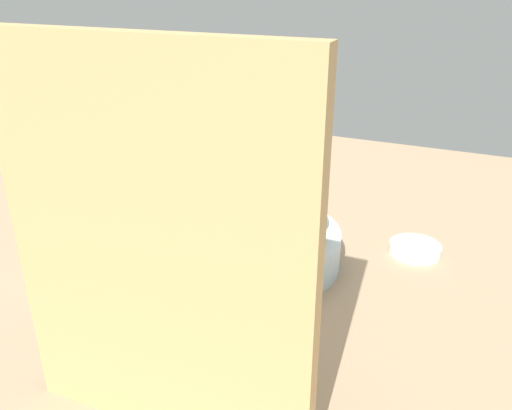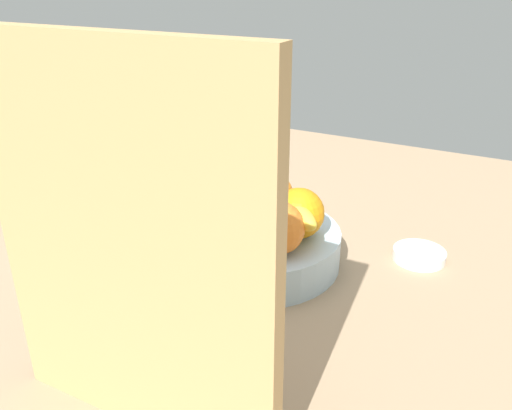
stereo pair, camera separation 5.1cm
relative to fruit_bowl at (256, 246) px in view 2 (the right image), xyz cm
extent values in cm
cube|color=#9C8061|center=(-1.03, 2.78, -4.12)|extent=(180.00, 140.00, 3.00)
cylinder|color=silver|center=(0.00, 0.00, 0.00)|extent=(24.59, 24.59, 5.23)
sphere|color=orange|center=(4.70, 5.37, 6.19)|extent=(7.15, 7.15, 7.15)
sphere|color=orange|center=(-5.56, 4.24, 6.19)|extent=(7.15, 7.15, 7.15)
sphere|color=orange|center=(-6.12, -1.23, 6.19)|extent=(7.15, 7.15, 7.15)
sphere|color=orange|center=(0.23, -4.77, 6.19)|extent=(7.15, 7.15, 7.15)
sphere|color=orange|center=(6.19, -0.41, 6.19)|extent=(7.15, 7.15, 7.15)
ellipsoid|color=yellow|center=(-2.04, -2.74, 4.62)|extent=(13.90, 15.66, 4.00)
ellipsoid|color=yellow|center=(-3.23, -1.57, 6.82)|extent=(16.35, 12.79, 4.00)
cube|color=tan|center=(-5.00, 31.71, 15.38)|extent=(28.02, 2.20, 36.00)
cylinder|color=#AEB2C6|center=(24.83, 4.66, 7.35)|extent=(7.84, 7.84, 19.93)
cylinder|color=white|center=(-21.17, -12.19, -1.86)|extent=(7.75, 7.75, 1.51)
camera|label=1|loc=(-27.74, 62.13, 37.16)|focal=36.96mm
camera|label=2|loc=(-32.34, 59.86, 37.16)|focal=36.96mm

